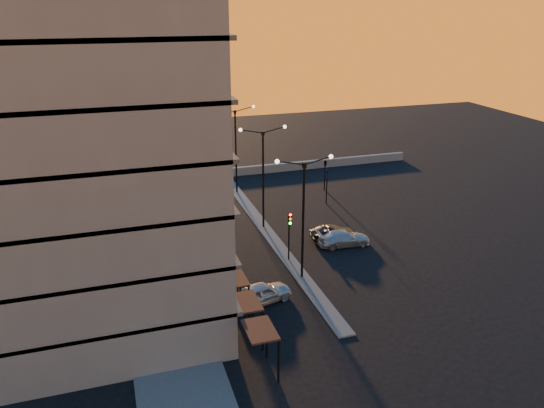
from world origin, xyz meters
The scene contains 14 objects.
ground centered at (0.00, 0.00, 0.00)m, with size 120.00×120.00×0.00m, color black.
sidewalk_west centered at (-10.50, 4.00, 0.06)m, with size 5.00×40.00×0.12m, color #51514E.
median centered at (0.00, 10.00, 0.06)m, with size 1.20×36.00×0.12m, color #51514E.
parapet centered at (2.00, 26.00, 0.50)m, with size 44.00×0.50×1.00m, color slate.
building centered at (-14.00, 0.03, 11.91)m, with size 14.35×17.08×25.00m.
streetlamp_near centered at (0.00, 0.00, 5.59)m, with size 4.32×0.32×9.51m.
streetlamp_mid centered at (0.00, 10.00, 5.59)m, with size 4.32×0.32×9.51m.
streetlamp_far centered at (0.00, 20.00, 5.59)m, with size 4.32×0.32×9.51m.
traffic_light_main centered at (0.00, 2.87, 2.89)m, with size 0.28×0.44×4.25m.
signal_east_a centered at (8.00, 14.00, 1.93)m, with size 0.13×0.16×3.60m.
signal_east_b centered at (9.50, 18.00, 3.10)m, with size 0.42×1.99×3.60m.
car_hatchback centered at (-3.87, -2.40, 0.73)m, with size 1.72×4.28×1.46m, color #B8BDC1.
car_sedan centered at (5.00, 5.49, 0.64)m, with size 1.35×3.88×1.28m, color black.
car_wagon centered at (5.45, 4.29, 0.66)m, with size 1.85×4.54×1.32m, color #B7BBC0.
Camera 1 is at (-12.97, -33.10, 19.60)m, focal length 35.00 mm.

